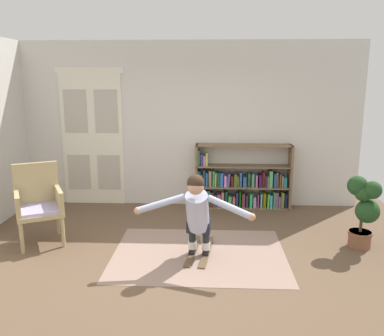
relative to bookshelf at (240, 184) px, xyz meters
name	(u,v)px	position (x,y,z in m)	size (l,w,h in m)	color
ground_plane	(179,267)	(-0.91, -2.39, -0.43)	(7.20, 7.20, 0.00)	brown
back_wall	(190,125)	(-0.91, 0.21, 1.02)	(6.00, 0.10, 2.90)	silver
double_door	(93,137)	(-2.65, 0.15, 0.80)	(1.22, 0.05, 2.45)	silver
rug	(199,254)	(-0.67, -2.00, -0.43)	(2.25, 1.73, 0.01)	gray
bookshelf	(240,184)	(0.00, 0.00, 0.00)	(1.68, 0.30, 1.14)	brown
wicker_chair	(38,202)	(-2.92, -1.66, 0.15)	(0.81, 0.81, 1.10)	tan
potted_plant	(365,208)	(1.53, -1.69, 0.13)	(0.45, 0.39, 1.00)	brown
skis_pair	(199,252)	(-0.67, -1.97, -0.41)	(0.37, 0.89, 0.07)	brown
person_skier	(197,210)	(-0.69, -2.18, 0.23)	(1.43, 0.70, 1.08)	white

